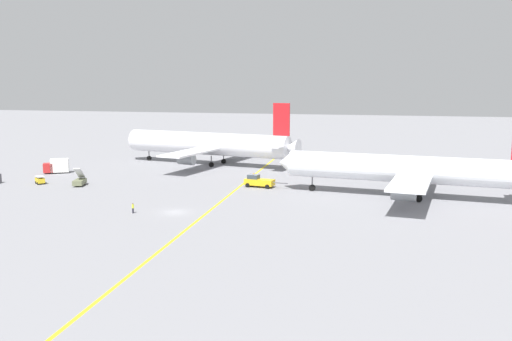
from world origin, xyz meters
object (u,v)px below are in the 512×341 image
(pushback_tug, at_px, (259,181))
(gse_baggage_cart_near_cluster, at_px, (40,180))
(airliner_at_gate_left, at_px, (208,144))
(ground_crew_wing_walker_right, at_px, (133,208))
(airliner_being_pushed, at_px, (406,170))
(gse_stair_truck_yellow, at_px, (80,181))
(gse_catering_truck_tall, at_px, (57,166))

(pushback_tug, relative_size, gse_baggage_cart_near_cluster, 3.06)
(gse_baggage_cart_near_cluster, bearing_deg, airliner_at_gate_left, 54.60)
(airliner_at_gate_left, height_order, ground_crew_wing_walker_right, airliner_at_gate_left)
(airliner_being_pushed, bearing_deg, airliner_at_gate_left, 148.13)
(airliner_being_pushed, xyz_separation_m, gse_stair_truck_yellow, (-67.53, -4.35, -4.38))
(gse_stair_truck_yellow, relative_size, ground_crew_wing_walker_right, 2.80)
(gse_baggage_cart_near_cluster, bearing_deg, gse_catering_truck_tall, 110.07)
(gse_catering_truck_tall, height_order, ground_crew_wing_walker_right, gse_catering_truck_tall)
(airliner_being_pushed, distance_m, pushback_tug, 30.44)
(gse_catering_truck_tall, distance_m, ground_crew_wing_walker_right, 50.51)
(airliner_at_gate_left, bearing_deg, gse_stair_truck_yellow, -114.50)
(gse_baggage_cart_near_cluster, relative_size, gse_stair_truck_yellow, 0.63)
(gse_catering_truck_tall, relative_size, ground_crew_wing_walker_right, 3.56)
(gse_stair_truck_yellow, distance_m, gse_catering_truck_tall, 19.75)
(ground_crew_wing_walker_right, bearing_deg, airliner_being_pushed, 29.19)
(gse_stair_truck_yellow, relative_size, gse_catering_truck_tall, 0.79)
(airliner_at_gate_left, height_order, gse_catering_truck_tall, airliner_at_gate_left)
(gse_catering_truck_tall, bearing_deg, gse_baggage_cart_near_cluster, -69.93)
(pushback_tug, bearing_deg, gse_stair_truck_yellow, -168.19)
(pushback_tug, height_order, gse_catering_truck_tall, gse_catering_truck_tall)
(pushback_tug, xyz_separation_m, ground_crew_wing_walker_right, (-14.74, -28.48, -0.31))
(airliner_at_gate_left, distance_m, gse_catering_truck_tall, 38.56)
(gse_stair_truck_yellow, height_order, gse_catering_truck_tall, gse_stair_truck_yellow)
(airliner_at_gate_left, relative_size, ground_crew_wing_walker_right, 29.73)
(gse_baggage_cart_near_cluster, bearing_deg, gse_stair_truck_yellow, 2.17)
(airliner_at_gate_left, height_order, airliner_being_pushed, airliner_at_gate_left)
(airliner_at_gate_left, distance_m, pushback_tug, 35.54)
(airliner_being_pushed, bearing_deg, gse_stair_truck_yellow, -176.31)
(pushback_tug, distance_m, gse_catering_truck_tall, 52.36)
(airliner_at_gate_left, xyz_separation_m, gse_baggage_cart_near_cluster, (-25.91, -36.46, -4.72))
(airliner_being_pushed, distance_m, gse_stair_truck_yellow, 67.81)
(ground_crew_wing_walker_right, bearing_deg, airliner_at_gate_left, 96.42)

